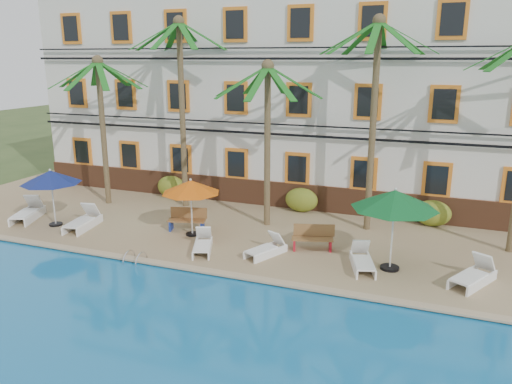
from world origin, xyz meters
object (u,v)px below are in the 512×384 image
at_px(palm_a, 101,109).
at_px(umbrella_red, 191,187).
at_px(umbrella_blue, 51,177).
at_px(umbrella_green, 395,200).
at_px(palm_b, 181,88).
at_px(palm_c, 267,120).
at_px(bench_left, 187,219).
at_px(lounger_b, 83,221).
at_px(lounger_f, 473,275).
at_px(bench_right, 312,237).
at_px(pool_ladder, 135,261).
at_px(lounger_c, 203,244).
at_px(lounger_e, 362,260).
at_px(lounger_d, 266,248).
at_px(palm_d, 375,97).
at_px(lounger_a, 28,212).

height_order(palm_a, umbrella_red, palm_a).
xyz_separation_m(umbrella_blue, umbrella_green, (13.60, 0.36, 0.33)).
xyz_separation_m(palm_b, umbrella_blue, (-3.72, -4.47, -3.40)).
distance_m(palm_c, bench_left, 5.16).
xyz_separation_m(palm_c, umbrella_green, (5.36, -2.88, -2.01)).
distance_m(lounger_b, lounger_f, 14.81).
height_order(palm_a, bench_right, palm_a).
bearing_deg(pool_ladder, lounger_f, 11.54).
bearing_deg(umbrella_green, lounger_c, -173.26).
distance_m(lounger_e, pool_ladder, 7.73).
bearing_deg(lounger_e, bench_left, 169.82).
height_order(palm_b, pool_ladder, palm_b).
relative_size(lounger_d, lounger_f, 0.88).
xyz_separation_m(palm_a, lounger_d, (9.36, -3.52, -4.25)).
bearing_deg(umbrella_red, palm_d, 26.71).
relative_size(umbrella_blue, lounger_f, 1.21).
bearing_deg(lounger_b, palm_a, 111.10).
height_order(palm_b, bench_left, palm_b).
relative_size(umbrella_green, lounger_d, 1.60).
bearing_deg(lounger_d, lounger_e, 1.21).
bearing_deg(palm_d, umbrella_blue, -161.22).
xyz_separation_m(palm_c, palm_d, (4.02, 0.93, 0.95)).
xyz_separation_m(palm_d, umbrella_red, (-6.35, -3.19, -3.39)).
bearing_deg(lounger_d, palm_c, 109.26).
bearing_deg(lounger_f, bench_right, 168.83).
height_order(palm_d, lounger_e, palm_d).
distance_m(umbrella_red, pool_ladder, 3.69).
distance_m(lounger_b, bench_right, 9.47).
distance_m(umbrella_red, bench_right, 5.05).
bearing_deg(bench_left, umbrella_blue, -165.43).
height_order(umbrella_blue, lounger_f, umbrella_blue).
height_order(palm_a, lounger_c, palm_a).
bearing_deg(bench_left, umbrella_green, -7.39).
height_order(lounger_d, bench_left, bench_left).
relative_size(umbrella_red, lounger_f, 1.15).
bearing_deg(lounger_a, umbrella_blue, -7.12).
xyz_separation_m(palm_d, lounger_d, (-2.90, -4.13, -5.09)).
bearing_deg(palm_b, lounger_c, -55.49).
height_order(lounger_b, lounger_d, lounger_b).
xyz_separation_m(palm_b, pool_ladder, (1.60, -6.56, -5.46)).
bearing_deg(umbrella_red, palm_c, 44.14).
bearing_deg(umbrella_green, lounger_f, -5.52).
height_order(umbrella_green, lounger_f, umbrella_green).
bearing_deg(lounger_a, lounger_c, -4.06).
distance_m(palm_d, lounger_f, 7.55).
distance_m(palm_b, umbrella_red, 5.41).
height_order(lounger_a, lounger_c, lounger_a).
height_order(palm_d, lounger_d, palm_d).
bearing_deg(umbrella_blue, lounger_f, 0.41).
xyz_separation_m(lounger_b, bench_left, (4.12, 1.29, 0.16)).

